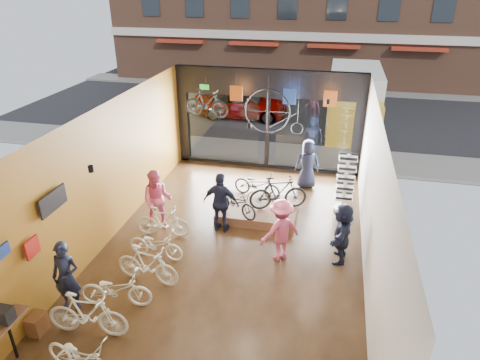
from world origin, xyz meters
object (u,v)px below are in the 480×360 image
(display_bike_left, at_px, (236,202))
(hung_bike, at_px, (206,103))
(floor_bike_0, at_px, (81,357))
(floor_bike_2, at_px, (116,289))
(floor_bike_4, at_px, (156,244))
(display_bike_right, at_px, (257,185))
(box_truck, at_px, (354,103))
(customer_5, at_px, (342,233))
(customer_4, at_px, (307,164))
(street_car, at_px, (241,102))
(customer_1, at_px, (157,200))
(penny_farthing, at_px, (277,113))
(customer_2, at_px, (221,203))
(customer_0, at_px, (66,277))
(sunglasses_rack, at_px, (345,183))
(display_platform, at_px, (258,210))
(floor_bike_5, at_px, (163,222))
(floor_bike_1, at_px, (87,314))
(floor_bike_3, at_px, (147,265))
(display_bike_mid, at_px, (278,193))
(customer_3, at_px, (281,230))

(display_bike_left, height_order, hung_bike, hung_bike)
(floor_bike_0, relative_size, floor_bike_2, 0.98)
(floor_bike_4, bearing_deg, display_bike_right, -25.97)
(box_truck, distance_m, customer_5, 10.61)
(customer_4, bearing_deg, display_bike_left, 44.91)
(street_car, distance_m, display_bike_right, 9.46)
(box_truck, relative_size, customer_1, 3.88)
(floor_bike_0, height_order, customer_1, customer_1)
(floor_bike_2, xyz_separation_m, customer_1, (-0.35, 3.35, 0.48))
(display_bike_right, relative_size, penny_farthing, 0.80)
(street_car, bearing_deg, customer_2, -170.46)
(customer_1, bearing_deg, customer_2, -4.19)
(customer_5, height_order, hung_bike, hung_bike)
(customer_0, relative_size, sunglasses_rack, 0.89)
(sunglasses_rack, bearing_deg, box_truck, 84.49)
(display_platform, relative_size, customer_4, 1.36)
(floor_bike_0, bearing_deg, hung_bike, 10.52)
(customer_1, xyz_separation_m, hung_bike, (0.56, 3.31, 2.01))
(box_truck, xyz_separation_m, penny_farthing, (-2.81, -6.05, 1.10))
(customer_0, bearing_deg, floor_bike_5, 68.61)
(box_truck, height_order, floor_bike_1, box_truck)
(floor_bike_1, relative_size, floor_bike_4, 1.12)
(display_platform, bearing_deg, sunglasses_rack, 18.75)
(floor_bike_5, height_order, display_platform, floor_bike_5)
(floor_bike_3, bearing_deg, box_truck, -14.82)
(floor_bike_3, distance_m, customer_1, 2.57)
(display_bike_right, distance_m, penny_farthing, 2.74)
(customer_4, height_order, penny_farthing, penny_farthing)
(customer_4, bearing_deg, floor_bike_0, 56.53)
(box_truck, height_order, floor_bike_5, box_truck)
(display_bike_mid, distance_m, hung_bike, 4.00)
(display_bike_left, xyz_separation_m, penny_farthing, (0.68, 3.33, 1.79))
(floor_bike_5, xyz_separation_m, display_bike_right, (2.28, 2.44, 0.25))
(floor_bike_1, height_order, penny_farthing, penny_farthing)
(floor_bike_2, relative_size, display_bike_mid, 0.92)
(box_truck, height_order, floor_bike_2, box_truck)
(customer_2, bearing_deg, penny_farthing, -98.66)
(floor_bike_2, bearing_deg, display_platform, -36.30)
(box_truck, xyz_separation_m, customer_5, (-0.39, -10.59, -0.57))
(floor_bike_0, height_order, customer_5, customer_5)
(display_bike_left, bearing_deg, display_bike_mid, -33.43)
(floor_bike_4, relative_size, hung_bike, 0.98)
(floor_bike_0, relative_size, floor_bike_1, 0.93)
(hung_bike, bearing_deg, customer_1, 177.91)
(floor_bike_1, relative_size, customer_3, 1.00)
(box_truck, distance_m, floor_bike_4, 12.70)
(display_platform, bearing_deg, display_bike_right, 104.18)
(floor_bike_2, bearing_deg, customer_0, 98.63)
(floor_bike_5, relative_size, customer_4, 0.89)
(floor_bike_0, relative_size, display_bike_left, 1.02)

